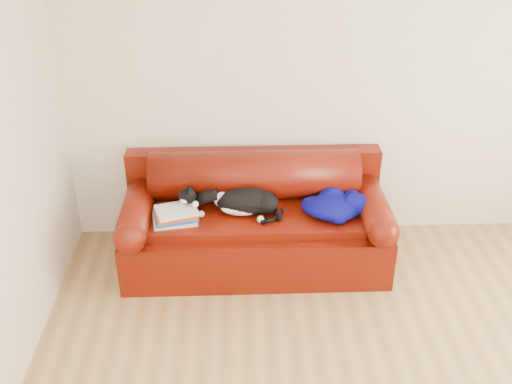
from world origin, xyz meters
TOP-DOWN VIEW (x-y plane):
  - room_shell at (0.12, 0.02)m, footprint 4.52×4.02m
  - sofa_base at (-0.70, 1.49)m, footprint 2.10×0.90m
  - sofa_back at (-0.70, 1.74)m, footprint 2.10×1.01m
  - book_stack at (-1.32, 1.36)m, footprint 0.37×0.32m
  - cat at (-0.78, 1.45)m, footprint 0.66×0.39m
  - blanket at (-0.07, 1.43)m, footprint 0.63×0.52m

SIDE VIEW (x-z plane):
  - sofa_base at x=-0.70m, z-range -0.01..0.49m
  - sofa_back at x=-0.70m, z-range 0.10..0.98m
  - book_stack at x=-1.32m, z-range 0.50..0.60m
  - blanket at x=-0.07m, z-range 0.49..0.65m
  - cat at x=-0.78m, z-range 0.47..0.72m
  - room_shell at x=0.12m, z-range 0.36..2.97m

